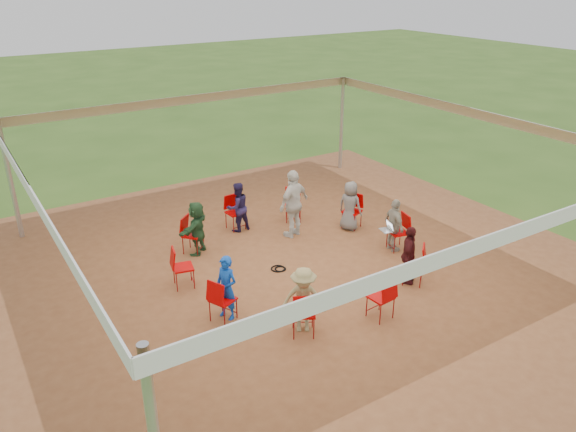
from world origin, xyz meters
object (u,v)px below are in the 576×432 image
chair_5 (183,268)px  cable_coil (279,269)px  person_seated_6 (409,255)px  person_seated_2 (238,207)px  person_seated_1 (350,206)px  person_seated_4 (226,288)px  chair_7 (303,313)px  standing_person (294,204)px  person_seated_3 (197,228)px  chair_6 (223,300)px  chair_8 (381,297)px  chair_0 (398,232)px  chair_1 (352,211)px  person_seated_0 (394,225)px  chair_2 (293,205)px  chair_9 (414,264)px  person_seated_5 (303,300)px  laptop (388,228)px  chair_3 (235,213)px  chair_4 (193,235)px

chair_5 → cable_coil: size_ratio=2.62×
cable_coil → person_seated_6: bearing=-43.6°
chair_5 → person_seated_2: person_seated_2 is taller
person_seated_1 → person_seated_4: size_ratio=1.00×
chair_7 → standing_person: standing_person is taller
person_seated_3 → person_seated_4: size_ratio=1.00×
chair_6 → person_seated_2: bearing=125.0°
chair_8 → person_seated_4: bearing=142.1°
chair_0 → chair_1: same height
person_seated_0 → person_seated_4: same height
chair_8 → cable_coil: 2.76m
chair_2 → chair_9: same height
person_seated_5 → laptop: size_ratio=3.54×
chair_2 → chair_9: 4.13m
chair_2 → person_seated_1: size_ratio=0.70×
person_seated_5 → person_seated_6: (2.85, 0.26, 0.00)m
chair_3 → person_seated_3: size_ratio=0.70×
person_seated_6 → chair_3: bearing=71.6°
chair_1 → person_seated_1: person_seated_1 is taller
chair_4 → chair_9: (3.37, -3.83, 0.00)m
chair_6 → person_seated_2: size_ratio=0.70×
chair_6 → person_seated_1: person_seated_1 is taller
chair_3 → chair_8: bearing=90.0°
chair_2 → chair_4: (-2.99, -0.28, 0.00)m
chair_6 → person_seated_3: bearing=142.1°
chair_0 → person_seated_2: (-2.71, 2.98, 0.20)m
chair_3 → person_seated_3: person_seated_3 is taller
chair_5 → person_seated_6: person_seated_6 is taller
chair_3 → person_seated_0: person_seated_0 is taller
person_seated_2 → chair_1: bearing=145.9°
standing_person → chair_6: bearing=18.7°
chair_6 → chair_9: bearing=54.0°
person_seated_5 → laptop: person_seated_5 is taller
person_seated_4 → chair_7: bearing=13.8°
chair_6 → person_seated_6: size_ratio=0.70×
cable_coil → chair_0: bearing=-12.8°
person_seated_1 → person_seated_3: same height
chair_5 → person_seated_3: bearing=157.8°
chair_3 → person_seated_0: 4.04m
cable_coil → chair_8: bearing=-76.0°
person_seated_0 → person_seated_4: bearing=108.0°
person_seated_1 → person_seated_6: bearing=144.0°
chair_0 → laptop: chair_0 is taller
chair_3 → cable_coil: chair_3 is taller
person_seated_1 → standing_person: size_ratio=0.75×
person_seated_3 → person_seated_6: same height
chair_1 → cable_coil: chair_1 is taller
chair_3 → chair_2: bearing=162.0°
person_seated_0 → standing_person: standing_person is taller
chair_4 → chair_8: bearing=72.0°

